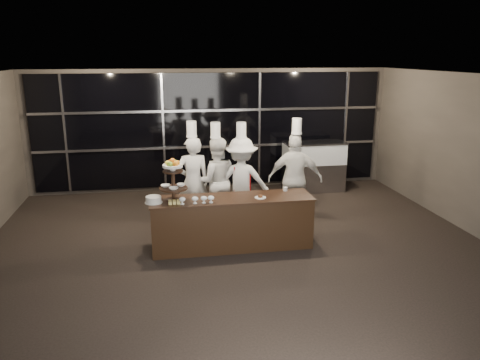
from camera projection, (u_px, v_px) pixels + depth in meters
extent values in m
plane|color=black|center=(250.00, 274.00, 7.35)|extent=(10.00, 10.00, 0.00)
plane|color=black|center=(251.00, 79.00, 6.57)|extent=(10.00, 10.00, 0.00)
plane|color=#473F38|center=(212.00, 130.00, 11.71)|extent=(9.00, 0.00, 9.00)
cube|color=black|center=(212.00, 130.00, 11.65)|extent=(8.60, 0.04, 2.80)
cube|color=#A5A5AA|center=(213.00, 146.00, 11.71)|extent=(8.60, 0.06, 0.06)
cube|color=#A5A5AA|center=(212.00, 110.00, 11.48)|extent=(8.60, 0.06, 0.06)
cube|color=#A5A5AA|center=(65.00, 134.00, 11.04)|extent=(0.05, 0.05, 2.80)
cube|color=#A5A5AA|center=(164.00, 132.00, 11.43)|extent=(0.05, 0.05, 2.80)
cube|color=#A5A5AA|center=(259.00, 129.00, 11.83)|extent=(0.05, 0.05, 2.80)
cube|color=#A5A5AA|center=(345.00, 127.00, 12.21)|extent=(0.05, 0.05, 2.80)
cube|color=black|center=(232.00, 223.00, 8.27)|extent=(2.80, 0.70, 0.90)
cube|color=black|center=(232.00, 198.00, 8.15)|extent=(2.84, 0.74, 0.03)
cylinder|color=black|center=(174.00, 200.00, 7.98)|extent=(0.24, 0.24, 0.03)
cylinder|color=black|center=(173.00, 181.00, 7.89)|extent=(0.06, 0.06, 0.70)
cylinder|color=black|center=(173.00, 188.00, 7.92)|extent=(0.48, 0.48, 0.02)
cylinder|color=black|center=(173.00, 171.00, 7.84)|extent=(0.34, 0.34, 0.02)
cylinder|color=white|center=(173.00, 169.00, 7.83)|extent=(0.10, 0.10, 0.06)
cylinder|color=white|center=(173.00, 166.00, 7.82)|extent=(0.34, 0.34, 0.04)
sphere|color=orange|center=(177.00, 163.00, 7.82)|extent=(0.09, 0.09, 0.09)
sphere|color=#67A129|center=(175.00, 162.00, 7.88)|extent=(0.09, 0.09, 0.09)
sphere|color=#E25313|center=(170.00, 162.00, 7.87)|extent=(0.09, 0.09, 0.09)
sphere|color=yellow|center=(168.00, 163.00, 7.79)|extent=(0.09, 0.09, 0.09)
sphere|color=#84AB2C|center=(170.00, 164.00, 7.74)|extent=(0.09, 0.09, 0.09)
sphere|color=orange|center=(175.00, 164.00, 7.75)|extent=(0.09, 0.09, 0.09)
sphere|color=orange|center=(172.00, 161.00, 7.80)|extent=(0.09, 0.09, 0.09)
imported|color=white|center=(166.00, 186.00, 7.95)|extent=(0.16, 0.16, 0.04)
imported|color=white|center=(181.00, 185.00, 7.99)|extent=(0.15, 0.15, 0.05)
imported|color=white|center=(174.00, 188.00, 7.80)|extent=(0.16, 0.16, 0.04)
cylinder|color=silver|center=(182.00, 204.00, 7.79)|extent=(0.07, 0.07, 0.01)
cylinder|color=silver|center=(182.00, 202.00, 7.78)|extent=(0.02, 0.02, 0.05)
ellipsoid|color=silver|center=(182.00, 199.00, 7.77)|extent=(0.11, 0.11, 0.08)
ellipsoid|color=green|center=(182.00, 199.00, 7.77)|extent=(0.08, 0.08, 0.05)
cylinder|color=silver|center=(195.00, 203.00, 7.83)|extent=(0.07, 0.07, 0.01)
cylinder|color=silver|center=(195.00, 201.00, 7.82)|extent=(0.02, 0.02, 0.05)
ellipsoid|color=silver|center=(195.00, 199.00, 7.81)|extent=(0.11, 0.11, 0.08)
ellipsoid|color=red|center=(195.00, 198.00, 7.81)|extent=(0.08, 0.08, 0.05)
cylinder|color=silver|center=(204.00, 203.00, 7.85)|extent=(0.07, 0.07, 0.01)
cylinder|color=silver|center=(204.00, 201.00, 7.84)|extent=(0.02, 0.02, 0.05)
ellipsoid|color=silver|center=(204.00, 198.00, 7.83)|extent=(0.11, 0.11, 0.08)
ellipsoid|color=#FEDCB5|center=(204.00, 198.00, 7.83)|extent=(0.08, 0.08, 0.05)
cylinder|color=silver|center=(211.00, 202.00, 7.87)|extent=(0.07, 0.07, 0.01)
cylinder|color=silver|center=(211.00, 201.00, 7.86)|extent=(0.02, 0.02, 0.05)
ellipsoid|color=silver|center=(211.00, 198.00, 7.85)|extent=(0.11, 0.11, 0.08)
ellipsoid|color=#442B10|center=(211.00, 198.00, 7.85)|extent=(0.08, 0.08, 0.05)
cylinder|color=white|center=(154.00, 202.00, 7.87)|extent=(0.30, 0.30, 0.01)
cylinder|color=silver|center=(154.00, 199.00, 7.86)|extent=(0.26, 0.26, 0.10)
cube|color=#D8C469|center=(170.00, 203.00, 7.77)|extent=(0.06, 0.05, 0.05)
cube|color=#D8C469|center=(174.00, 203.00, 7.78)|extent=(0.06, 0.05, 0.05)
cube|color=#D8C469|center=(179.00, 202.00, 7.80)|extent=(0.06, 0.05, 0.05)
cube|color=#D8C469|center=(170.00, 202.00, 7.84)|extent=(0.06, 0.06, 0.05)
cube|color=#D8C469|center=(174.00, 201.00, 7.85)|extent=(0.06, 0.06, 0.05)
cube|color=#D8C469|center=(178.00, 201.00, 7.86)|extent=(0.06, 0.06, 0.05)
cylinder|color=white|center=(260.00, 198.00, 8.13)|extent=(0.20, 0.20, 0.01)
cylinder|color=#4C2814|center=(260.00, 196.00, 8.13)|extent=(0.08, 0.08, 0.04)
cylinder|color=white|center=(285.00, 189.00, 8.55)|extent=(0.08, 0.08, 0.07)
cube|color=#A5A5AA|center=(313.00, 177.00, 11.76)|extent=(1.48, 0.64, 0.70)
cube|color=silver|center=(314.00, 153.00, 11.60)|extent=(1.48, 0.64, 0.50)
cube|color=#FFC67F|center=(314.00, 153.00, 11.60)|extent=(1.38, 0.53, 0.40)
cube|color=#A5A5AA|center=(315.00, 143.00, 11.53)|extent=(1.51, 0.66, 0.04)
imported|color=silver|center=(193.00, 182.00, 9.21)|extent=(0.68, 0.47, 1.81)
cylinder|color=white|center=(192.00, 129.00, 8.94)|extent=(0.19, 0.19, 0.30)
cylinder|color=white|center=(192.00, 136.00, 8.98)|extent=(0.21, 0.21, 0.03)
imported|color=white|center=(216.00, 181.00, 9.37)|extent=(0.86, 0.68, 1.76)
cylinder|color=white|center=(215.00, 130.00, 9.10)|extent=(0.19, 0.19, 0.30)
cylinder|color=white|center=(215.00, 137.00, 9.14)|extent=(0.21, 0.21, 0.03)
imported|color=silver|center=(241.00, 181.00, 9.36)|extent=(1.24, 0.86, 1.76)
cylinder|color=white|center=(241.00, 130.00, 9.09)|extent=(0.19, 0.19, 0.30)
cylinder|color=white|center=(241.00, 137.00, 9.13)|extent=(0.21, 0.21, 0.03)
cube|color=#A00C0E|center=(242.00, 183.00, 9.25)|extent=(0.34, 0.03, 0.66)
imported|color=white|center=(295.00, 179.00, 9.33)|extent=(1.16, 0.72, 1.84)
cylinder|color=white|center=(297.00, 126.00, 9.05)|extent=(0.19, 0.19, 0.30)
cylinder|color=white|center=(297.00, 133.00, 9.08)|extent=(0.21, 0.21, 0.03)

